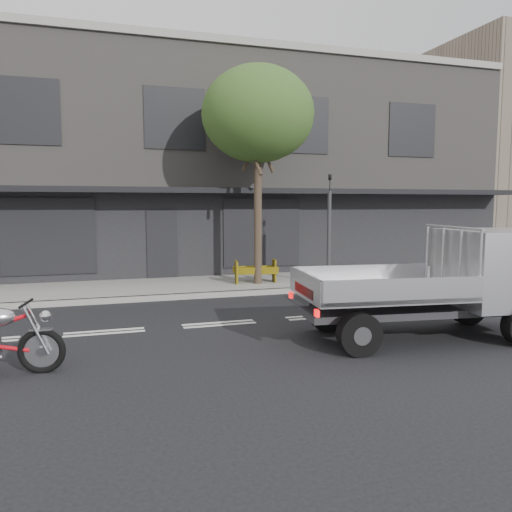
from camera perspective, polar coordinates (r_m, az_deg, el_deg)
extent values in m
plane|color=black|center=(11.04, -4.24, -7.76)|extent=(80.00, 80.00, 0.00)
cube|color=gray|center=(15.55, -8.12, -3.48)|extent=(32.00, 3.20, 0.15)
cube|color=gray|center=(14.00, -7.09, -4.53)|extent=(32.00, 0.20, 0.15)
cube|color=slate|center=(21.93, -11.02, 9.51)|extent=(26.00, 10.00, 8.00)
cylinder|color=#382B21|center=(15.37, 0.21, 3.68)|extent=(0.24, 0.24, 4.00)
ellipsoid|color=#2F5921|center=(15.58, 0.22, 15.90)|extent=(3.40, 3.40, 2.89)
cylinder|color=#2D2D30|center=(15.33, 8.32, 1.74)|extent=(0.12, 0.12, 3.00)
imported|color=black|center=(15.30, 8.43, 8.29)|extent=(0.08, 0.10, 0.50)
torus|color=black|center=(8.57, -23.29, -9.94)|extent=(0.73, 0.21, 0.72)
cylinder|color=black|center=(8.45, -24.79, -4.94)|extent=(0.13, 0.64, 0.04)
cylinder|color=black|center=(8.89, 11.74, -8.75)|extent=(0.79, 0.36, 0.76)
cylinder|color=black|center=(10.44, 8.12, -6.47)|extent=(0.79, 0.36, 0.76)
cylinder|color=black|center=(11.86, 23.03, -5.38)|extent=(0.79, 0.36, 0.76)
cube|color=#2D2D30|center=(10.29, 18.24, -5.93)|extent=(4.70, 1.50, 0.14)
cube|color=silver|center=(11.00, 25.49, -1.22)|extent=(1.89, 1.98, 1.51)
cube|color=black|center=(10.96, 25.59, 1.02)|extent=(1.68, 1.86, 0.55)
cube|color=#B3B2B7|center=(9.84, 13.96, -4.14)|extent=(3.21, 2.27, 0.10)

